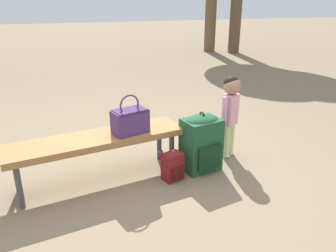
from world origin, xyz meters
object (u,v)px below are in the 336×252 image
(handbag, at_px, (131,120))
(child_standing, at_px, (231,104))
(backpack_large, at_px, (201,141))
(park_bench, at_px, (97,142))
(backpack_small, at_px, (173,165))

(handbag, bearing_deg, child_standing, 6.46)
(child_standing, distance_m, backpack_large, 0.52)
(handbag, bearing_deg, park_bench, 179.11)
(backpack_large, bearing_deg, child_standing, 25.42)
(park_bench, height_order, backpack_large, backpack_large)
(handbag, bearing_deg, backpack_small, -27.63)
(park_bench, height_order, handbag, handbag)
(handbag, height_order, backpack_large, handbag)
(child_standing, bearing_deg, backpack_large, -154.58)
(park_bench, xyz_separation_m, backpack_small, (0.67, -0.19, -0.24))
(park_bench, distance_m, handbag, 0.37)
(park_bench, relative_size, child_standing, 1.86)
(backpack_large, bearing_deg, backpack_small, -160.56)
(child_standing, distance_m, backpack_small, 0.90)
(park_bench, distance_m, child_standing, 1.41)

